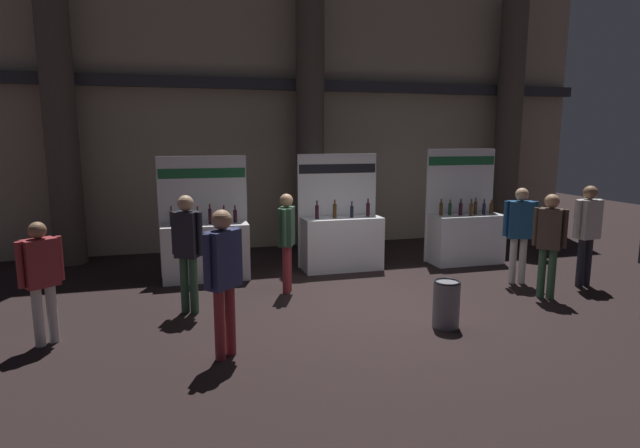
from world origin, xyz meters
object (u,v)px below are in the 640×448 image
at_px(visitor_1, 520,226).
at_px(visitor_6, 549,237).
at_px(exhibitor_booth_1, 341,239).
at_px(trash_bin, 446,304).
at_px(visitor_2, 287,234).
at_px(visitor_8, 223,270).
at_px(visitor_3, 587,226).
at_px(visitor_7, 187,244).
at_px(exhibitor_booth_2, 465,234).
at_px(visitor_4, 41,273).
at_px(exhibitor_booth_0, 206,247).

distance_m(visitor_1, visitor_6, 0.87).
xyz_separation_m(exhibitor_booth_1, trash_bin, (0.43, -3.40, -0.28)).
xyz_separation_m(visitor_2, visitor_8, (-1.24, -2.37, 0.08)).
height_order(visitor_1, visitor_3, visitor_3).
xyz_separation_m(visitor_2, visitor_3, (5.10, -1.04, 0.08)).
relative_size(exhibitor_booth_1, visitor_3, 1.28).
distance_m(visitor_6, visitor_7, 5.67).
bearing_deg(trash_bin, visitor_2, 129.21).
height_order(visitor_3, visitor_7, visitor_3).
relative_size(exhibitor_booth_2, visitor_4, 1.50).
height_order(trash_bin, visitor_1, visitor_1).
xyz_separation_m(visitor_3, visitor_8, (-6.34, -1.33, -0.00)).
bearing_deg(visitor_8, trash_bin, -39.13).
xyz_separation_m(exhibitor_booth_0, visitor_2, (1.28, -1.18, 0.39)).
distance_m(trash_bin, visitor_4, 5.27).
bearing_deg(exhibitor_booth_0, visitor_1, -18.14).
relative_size(visitor_2, visitor_7, 0.95).
relative_size(visitor_3, visitor_6, 1.04).
bearing_deg(exhibitor_booth_1, visitor_2, -138.03).
height_order(exhibitor_booth_1, trash_bin, exhibitor_booth_1).
relative_size(exhibitor_booth_0, exhibitor_booth_2, 0.96).
xyz_separation_m(visitor_3, visitor_4, (-8.49, -0.35, -0.15)).
bearing_deg(visitor_2, trash_bin, -118.93).
height_order(visitor_2, visitor_8, visitor_8).
bearing_deg(exhibitor_booth_0, visitor_3, -19.24).
bearing_deg(exhibitor_booth_0, exhibitor_booth_1, 0.62).
distance_m(visitor_4, visitor_8, 2.37).
distance_m(visitor_7, visitor_8, 1.77).
xyz_separation_m(visitor_2, visitor_4, (-3.39, -1.39, -0.07)).
relative_size(exhibitor_booth_2, visitor_3, 1.33).
xyz_separation_m(visitor_1, visitor_7, (-5.71, -0.07, 0.02)).
xyz_separation_m(trash_bin, visitor_3, (3.32, 1.14, 0.74)).
bearing_deg(visitor_8, visitor_4, 112.79).
height_order(exhibitor_booth_0, trash_bin, exhibitor_booth_0).
distance_m(visitor_1, visitor_8, 5.62).
distance_m(visitor_3, visitor_4, 8.50).
bearing_deg(visitor_3, visitor_4, -5.10).
height_order(visitor_3, visitor_4, visitor_3).
distance_m(exhibitor_booth_1, visitor_6, 3.78).
relative_size(trash_bin, visitor_7, 0.37).
distance_m(exhibitor_booth_1, visitor_4, 5.42).
bearing_deg(visitor_1, visitor_6, -76.69).
bearing_deg(exhibitor_booth_1, visitor_4, -151.20).
bearing_deg(trash_bin, visitor_4, 171.28).
bearing_deg(exhibitor_booth_2, exhibitor_booth_1, 176.25).
height_order(visitor_2, visitor_6, visitor_6).
bearing_deg(visitor_4, exhibitor_booth_0, -164.22).
xyz_separation_m(visitor_1, visitor_2, (-4.09, 0.58, -0.04)).
relative_size(visitor_1, visitor_4, 1.09).
xyz_separation_m(exhibitor_booth_0, visitor_6, (5.28, -2.63, 0.41)).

